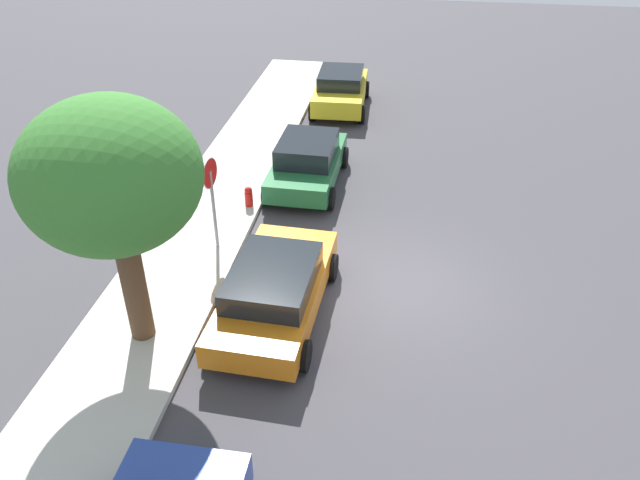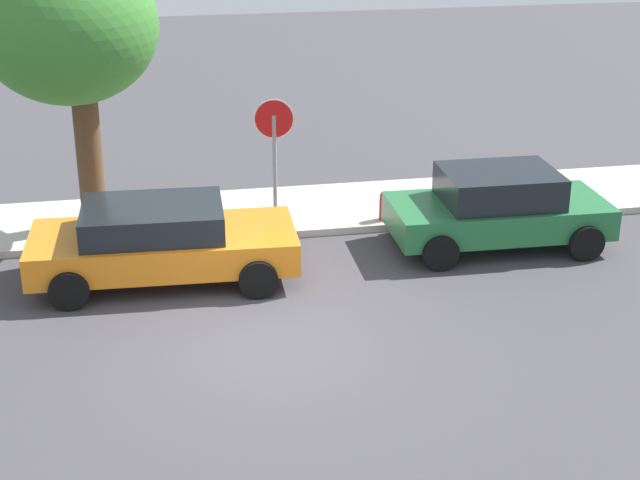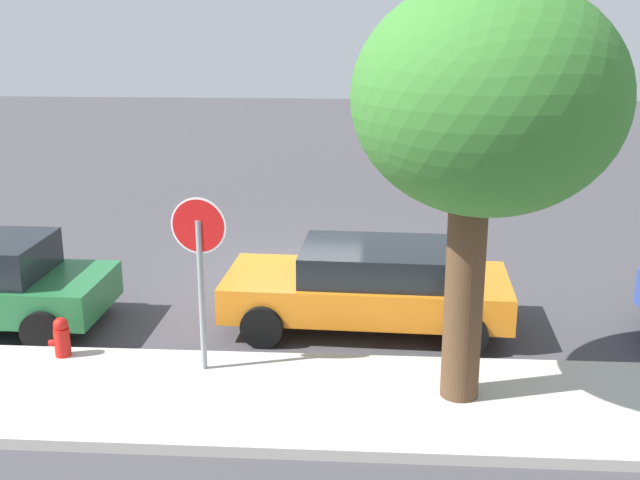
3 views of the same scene
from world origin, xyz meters
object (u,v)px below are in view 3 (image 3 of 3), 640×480
parked_car_orange (369,285)px  street_tree_near_corner (488,102)px  stop_sign (200,257)px  fire_hydrant (62,341)px

parked_car_orange → street_tree_near_corner: 4.18m
stop_sign → street_tree_near_corner: 4.15m
street_tree_near_corner → stop_sign: bearing=-7.7°
parked_car_orange → street_tree_near_corner: (-1.33, 2.45, 3.12)m
stop_sign → street_tree_near_corner: size_ratio=0.48×
stop_sign → parked_car_orange: 3.14m
stop_sign → fire_hydrant: (2.08, -0.28, -1.37)m
parked_car_orange → street_tree_near_corner: street_tree_near_corner is taller
stop_sign → parked_car_orange: stop_sign is taller
fire_hydrant → stop_sign: bearing=172.4°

